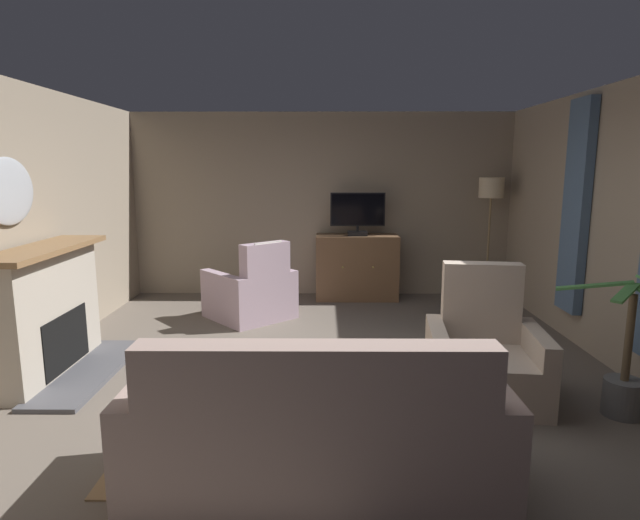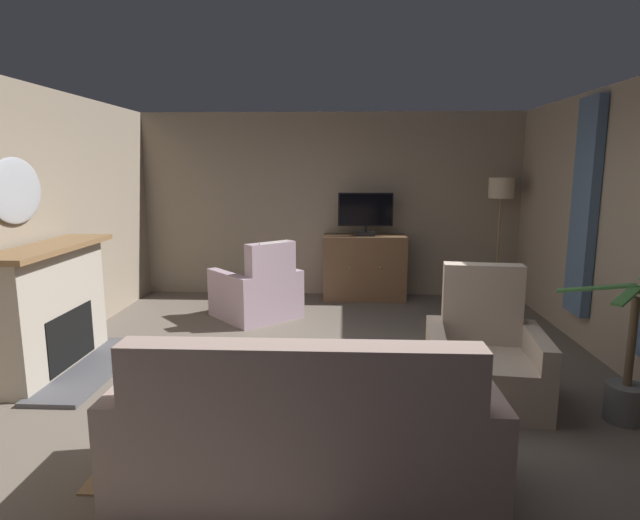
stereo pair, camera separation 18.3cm
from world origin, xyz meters
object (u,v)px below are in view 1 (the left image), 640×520
(tv_cabinet, at_px, (357,269))
(fireplace, at_px, (48,315))
(coffee_table, at_px, (319,362))
(sofa_floral, at_px, (317,439))
(potted_plant_on_hearth_side, at_px, (624,381))
(wall_mirror_oval, at_px, (8,191))
(television, at_px, (358,213))
(cat, at_px, (206,352))
(tv_remote, at_px, (343,349))
(armchair_facing_sofa, at_px, (252,294))
(armchair_near_window, at_px, (484,358))
(floor_lamp, at_px, (491,204))

(tv_cabinet, bearing_deg, fireplace, -136.64)
(coffee_table, distance_m, sofa_floral, 1.15)
(tv_cabinet, relative_size, sofa_floral, 0.54)
(potted_plant_on_hearth_side, bearing_deg, wall_mirror_oval, 171.08)
(tv_cabinet, bearing_deg, coffee_table, -98.45)
(television, height_order, coffee_table, television)
(sofa_floral, distance_m, potted_plant_on_hearth_side, 2.58)
(sofa_floral, distance_m, cat, 2.40)
(tv_cabinet, bearing_deg, tv_remote, -95.49)
(fireplace, relative_size, armchair_facing_sofa, 1.31)
(armchair_facing_sofa, bearing_deg, television, 34.68)
(fireplace, bearing_deg, armchair_near_window, -6.72)
(sofa_floral, height_order, floor_lamp, floor_lamp)
(cat, bearing_deg, sofa_floral, -61.64)
(fireplace, distance_m, floor_lamp, 5.72)
(coffee_table, height_order, armchair_near_window, armchair_near_window)
(armchair_near_window, bearing_deg, tv_cabinet, 104.57)
(wall_mirror_oval, xyz_separation_m, coffee_table, (2.76, -0.66, -1.34))
(coffee_table, bearing_deg, wall_mirror_oval, 166.63)
(sofa_floral, bearing_deg, cat, 118.36)
(coffee_table, relative_size, floor_lamp, 0.54)
(coffee_table, distance_m, cat, 1.50)
(fireplace, bearing_deg, wall_mirror_oval, 180.00)
(tv_remote, bearing_deg, armchair_near_window, 49.57)
(television, distance_m, floor_lamp, 1.89)
(television, xyz_separation_m, potted_plant_on_hearth_side, (1.85, -3.62, -0.99))
(sofa_floral, bearing_deg, armchair_facing_sofa, 103.59)
(potted_plant_on_hearth_side, distance_m, cat, 3.68)
(wall_mirror_oval, relative_size, floor_lamp, 0.45)
(television, height_order, sofa_floral, television)
(tv_remote, relative_size, floor_lamp, 0.10)
(coffee_table, bearing_deg, armchair_near_window, 8.04)
(sofa_floral, bearing_deg, tv_remote, 81.36)
(tv_cabinet, relative_size, floor_lamp, 0.67)
(television, height_order, tv_remote, television)
(coffee_table, relative_size, potted_plant_on_hearth_side, 0.85)
(tv_cabinet, xyz_separation_m, cat, (-1.66, -2.58, -0.34))
(wall_mirror_oval, distance_m, tv_cabinet, 4.54)
(wall_mirror_oval, distance_m, armchair_facing_sofa, 2.98)
(coffee_table, bearing_deg, tv_cabinet, 81.55)
(tv_cabinet, bearing_deg, floor_lamp, -2.27)
(armchair_near_window, xyz_separation_m, floor_lamp, (1.02, 3.25, 1.07))
(wall_mirror_oval, xyz_separation_m, armchair_facing_sofa, (1.88, 1.84, -1.38))
(armchair_near_window, distance_m, potted_plant_on_hearth_side, 1.04)
(fireplace, distance_m, sofa_floral, 3.11)
(tv_cabinet, xyz_separation_m, sofa_floral, (-0.52, -4.68, -0.11))
(tv_cabinet, bearing_deg, television, -90.00)
(tv_remote, xyz_separation_m, armchair_near_window, (1.19, 0.05, -0.10))
(television, bearing_deg, coffee_table, -98.58)
(fireplace, distance_m, wall_mirror_oval, 1.16)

